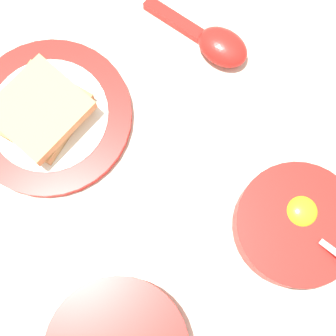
{
  "coord_description": "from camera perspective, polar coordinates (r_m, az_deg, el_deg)",
  "views": [
    {
      "loc": [
        -0.04,
        -0.09,
        0.6
      ],
      "look_at": [
        0.06,
        0.0,
        0.02
      ],
      "focal_mm": 50.0,
      "sensor_mm": 36.0,
      "label": 1
    }
  ],
  "objects": [
    {
      "name": "toast_sandwich",
      "position": [
        0.63,
        -15.08,
        7.02
      ],
      "size": [
        0.13,
        0.12,
        0.03
      ],
      "color": "tan",
      "rests_on": "toast_plate"
    },
    {
      "name": "soup_spoon",
      "position": [
        0.67,
        5.71,
        14.97
      ],
      "size": [
        0.06,
        0.17,
        0.03
      ],
      "color": "red",
      "rests_on": "ground_plane"
    },
    {
      "name": "ground_plane",
      "position": [
        0.61,
        -3.73,
        -4.58
      ],
      "size": [
        3.0,
        3.0,
        0.0
      ],
      "primitive_type": "plane",
      "color": "beige"
    },
    {
      "name": "egg_bowl",
      "position": [
        0.6,
        15.33,
        -6.68
      ],
      "size": [
        0.15,
        0.16,
        0.07
      ],
      "color": "red",
      "rests_on": "ground_plane"
    },
    {
      "name": "toast_plate",
      "position": [
        0.65,
        -14.19,
        6.16
      ],
      "size": [
        0.22,
        0.22,
        0.01
      ],
      "color": "red",
      "rests_on": "ground_plane"
    }
  ]
}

